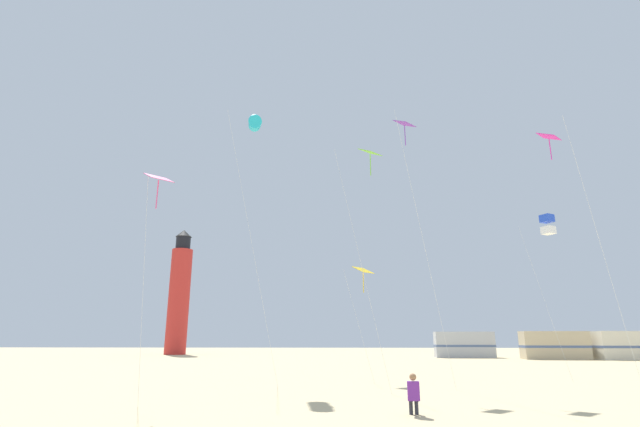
{
  "coord_description": "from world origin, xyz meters",
  "views": [
    {
      "loc": [
        -0.29,
        -6.38,
        2.16
      ],
      "look_at": [
        -0.96,
        10.29,
        6.6
      ],
      "focal_mm": 26.18,
      "sensor_mm": 36.0,
      "label": 1
    }
  ],
  "objects": [
    {
      "name": "kite_tube_cyan",
      "position": [
        -4.91,
        17.38,
        13.78
      ],
      "size": [
        2.91,
        3.05,
        14.49
      ],
      "color": "silver",
      "rests_on": "ground"
    },
    {
      "name": "rv_van_tan",
      "position": [
        21.94,
        44.74,
        1.39
      ],
      "size": [
        6.6,
        2.83,
        2.8
      ],
      "rotation": [
        0.0,
        0.0,
        -0.08
      ],
      "color": "#C6B28C",
      "rests_on": "ground"
    },
    {
      "name": "kite_diamond_violet",
      "position": [
        3.18,
        15.49,
        12.07
      ],
      "size": [
        2.21,
        2.13,
        12.93
      ],
      "color": "silver",
      "rests_on": "ground"
    },
    {
      "name": "rv_van_silver",
      "position": [
        13.68,
        48.68,
        1.39
      ],
      "size": [
        6.57,
        2.73,
        2.8
      ],
      "rotation": [
        0.0,
        0.0,
        -0.06
      ],
      "color": "#B7BABF",
      "rests_on": "ground"
    },
    {
      "name": "kite_flyer_standing",
      "position": [
        1.82,
        7.99,
        0.61
      ],
      "size": [
        0.36,
        0.53,
        1.16
      ],
      "rotation": [
        0.0,
        0.0,
        3.04
      ],
      "color": "#722D99",
      "rests_on": "ground"
    },
    {
      "name": "kite_box_blue",
      "position": [
        11.82,
        20.36,
        8.48
      ],
      "size": [
        1.93,
        1.95,
        9.06
      ],
      "color": "silver",
      "rests_on": "ground"
    },
    {
      "name": "kite_diamond_magenta",
      "position": [
        10.02,
        14.78,
        11.01
      ],
      "size": [
        2.88,
        2.88,
        11.77
      ],
      "color": "silver",
      "rests_on": "ground"
    },
    {
      "name": "kite_diamond_lime",
      "position": [
        1.25,
        14.92,
        10.44
      ],
      "size": [
        2.37,
        2.37,
        11.15
      ],
      "color": "silver",
      "rests_on": "ground"
    },
    {
      "name": "rv_van_cream",
      "position": [
        28.87,
        43.96,
        1.39
      ],
      "size": [
        6.58,
        2.77,
        2.8
      ],
      "rotation": [
        0.0,
        0.0,
        0.07
      ],
      "color": "beige",
      "rests_on": "ground"
    },
    {
      "name": "lighthouse_distant",
      "position": [
        -22.01,
        56.79,
        7.84
      ],
      "size": [
        2.8,
        2.8,
        16.8
      ],
      "color": "red",
      "rests_on": "ground"
    },
    {
      "name": "kite_diamond_gold",
      "position": [
        0.99,
        18.55,
        5.47
      ],
      "size": [
        1.68,
        1.68,
        5.86
      ],
      "color": "silver",
      "rests_on": "ground"
    },
    {
      "name": "kite_diamond_rainbow",
      "position": [
        -6.99,
        9.85,
        7.64
      ],
      "size": [
        1.22,
        1.22,
        8.14
      ],
      "color": "silver",
      "rests_on": "ground"
    }
  ]
}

